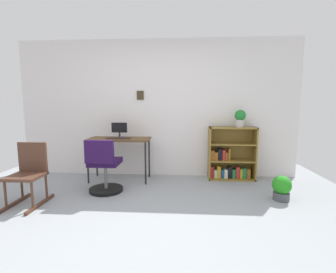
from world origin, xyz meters
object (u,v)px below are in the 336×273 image
at_px(monitor, 119,130).
at_px(potted_plant_floor, 282,188).
at_px(bookshelf_low, 230,156).
at_px(rocking_chair, 29,173).
at_px(keyboard, 119,138).
at_px(desk, 119,142).
at_px(potted_plant_on_shelf, 240,118).
at_px(office_chair, 104,170).

distance_m(monitor, potted_plant_floor, 2.78).
distance_m(bookshelf_low, potted_plant_floor, 1.16).
bearing_deg(rocking_chair, keyboard, 47.38).
bearing_deg(desk, monitor, 98.98).
relative_size(keyboard, rocking_chair, 0.49).
relative_size(rocking_chair, potted_plant_on_shelf, 2.72).
relative_size(keyboard, potted_plant_on_shelf, 1.34).
bearing_deg(potted_plant_floor, bookshelf_low, 118.82).
xyz_separation_m(office_chair, potted_plant_floor, (2.60, -0.13, -0.18)).
distance_m(desk, bookshelf_low, 2.02).
bearing_deg(rocking_chair, bookshelf_low, 24.30).
bearing_deg(desk, potted_plant_on_shelf, 4.48).
bearing_deg(monitor, rocking_chair, -128.62).
xyz_separation_m(potted_plant_on_shelf, potted_plant_floor, (0.40, -0.94, -0.94)).
distance_m(monitor, rocking_chair, 1.59).
height_order(rocking_chair, bookshelf_low, bookshelf_low).
distance_m(office_chair, potted_plant_on_shelf, 2.46).
xyz_separation_m(office_chair, rocking_chair, (-0.89, -0.46, 0.06)).
height_order(desk, rocking_chair, rocking_chair).
xyz_separation_m(bookshelf_low, potted_plant_on_shelf, (0.14, -0.05, 0.71)).
relative_size(office_chair, bookshelf_low, 0.89).
distance_m(rocking_chair, bookshelf_low, 3.23).
distance_m(desk, monitor, 0.23).
xyz_separation_m(monitor, potted_plant_floor, (2.54, -0.85, -0.72)).
relative_size(bookshelf_low, potted_plant_floor, 2.69).
xyz_separation_m(keyboard, potted_plant_on_shelf, (2.12, 0.23, 0.35)).
relative_size(monitor, potted_plant_on_shelf, 0.91).
xyz_separation_m(monitor, keyboard, (0.02, -0.14, -0.14)).
distance_m(monitor, office_chair, 0.91).
relative_size(desk, potted_plant_on_shelf, 3.53).
relative_size(rocking_chair, bookshelf_low, 0.87).
height_order(keyboard, rocking_chair, rocking_chair).
distance_m(office_chair, bookshelf_low, 2.23).
relative_size(office_chair, potted_plant_on_shelf, 2.76).
bearing_deg(desk, bookshelf_low, 6.30).
xyz_separation_m(keyboard, rocking_chair, (-0.96, -1.05, -0.34)).
bearing_deg(desk, potted_plant_floor, -17.03).
height_order(desk, office_chair, office_chair).
distance_m(rocking_chair, potted_plant_on_shelf, 3.41).
xyz_separation_m(monitor, rocking_chair, (-0.95, -1.19, -0.48)).
height_order(rocking_chair, potted_plant_floor, rocking_chair).
relative_size(desk, bookshelf_low, 1.14).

